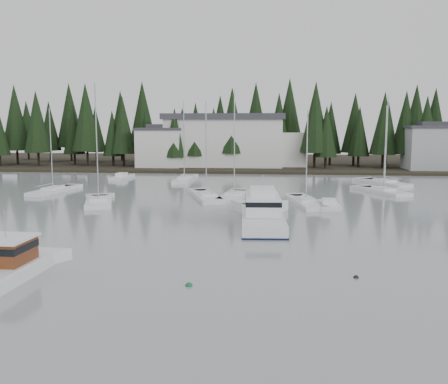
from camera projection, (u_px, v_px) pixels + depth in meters
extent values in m
plane|color=#8D9598|center=(170.00, 321.00, 23.80)|extent=(260.00, 260.00, 0.00)
cube|color=black|center=(251.00, 163.00, 119.48)|extent=(240.00, 54.00, 1.00)
cube|color=silver|center=(160.00, 149.00, 102.81)|extent=(9.00, 7.00, 7.50)
cube|color=#38383D|center=(160.00, 129.00, 102.26)|extent=(9.54, 7.42, 0.50)
cube|color=#38383D|center=(160.00, 126.00, 102.18)|extent=(4.95, 3.85, 0.80)
cube|color=#999EA0|center=(432.00, 149.00, 96.81)|extent=(10.00, 8.00, 8.00)
cube|color=#38383D|center=(434.00, 127.00, 96.23)|extent=(10.60, 8.48, 0.50)
cube|color=#38383D|center=(434.00, 124.00, 96.15)|extent=(5.50, 4.40, 0.80)
cube|color=silver|center=(224.00, 142.00, 104.40)|extent=(24.00, 10.00, 10.00)
cube|color=#38383D|center=(224.00, 117.00, 103.68)|extent=(25.00, 11.00, 1.20)
cube|color=silver|center=(282.00, 149.00, 105.47)|extent=(10.00, 8.00, 7.00)
cube|color=#471E0E|center=(6.00, 251.00, 30.48)|extent=(2.74, 2.99, 1.50)
cube|color=white|center=(6.00, 239.00, 30.37)|extent=(3.08, 3.38, 0.13)
cube|color=black|center=(6.00, 247.00, 30.43)|extent=(2.81, 3.04, 0.43)
cylinder|color=#A5A8AD|center=(5.00, 224.00, 30.24)|extent=(0.08, 0.08, 1.71)
cube|color=white|center=(262.00, 223.00, 46.40)|extent=(4.47, 12.49, 1.79)
cube|color=black|center=(262.00, 225.00, 46.41)|extent=(4.51, 12.56, 0.25)
cube|color=white|center=(262.00, 204.00, 46.77)|extent=(3.46, 6.56, 1.62)
cube|color=black|center=(262.00, 200.00, 46.71)|extent=(3.54, 6.62, 0.45)
cube|color=white|center=(262.00, 191.00, 46.61)|extent=(2.45, 3.32, 0.73)
cylinder|color=#A5A8AD|center=(263.00, 182.00, 46.49)|extent=(0.10, 0.10, 1.23)
cube|color=white|center=(385.00, 185.00, 77.34)|extent=(6.78, 9.85, 1.05)
cube|color=white|center=(385.00, 180.00, 77.26)|extent=(3.27, 3.81, 0.30)
cylinder|color=#A5A8AD|center=(387.00, 138.00, 76.37)|extent=(0.14, 0.14, 13.29)
cube|color=white|center=(53.00, 192.00, 68.40)|extent=(3.81, 9.69, 1.05)
cube|color=white|center=(53.00, 188.00, 68.31)|extent=(2.17, 3.42, 0.30)
cylinder|color=#A5A8AD|center=(51.00, 149.00, 67.59)|extent=(0.14, 0.14, 10.93)
cube|color=white|center=(206.00, 199.00, 62.83)|extent=(5.78, 10.93, 1.05)
cube|color=white|center=(206.00, 194.00, 62.74)|extent=(2.88, 4.01, 0.30)
cylinder|color=#A5A8AD|center=(206.00, 148.00, 61.97)|extent=(0.14, 0.14, 11.57)
cube|color=white|center=(383.00, 193.00, 67.63)|extent=(6.27, 8.96, 1.05)
cube|color=white|center=(383.00, 189.00, 67.54)|extent=(3.03, 3.49, 0.30)
cylinder|color=#A5A8AD|center=(385.00, 148.00, 66.79)|extent=(0.14, 0.14, 11.27)
cube|color=white|center=(99.00, 204.00, 58.57)|extent=(5.42, 9.21, 1.05)
cube|color=white|center=(99.00, 199.00, 58.48)|extent=(2.84, 3.45, 0.30)
cylinder|color=#A5A8AD|center=(97.00, 142.00, 57.58)|extent=(0.14, 0.14, 13.40)
cube|color=white|center=(306.00, 205.00, 58.24)|extent=(4.45, 10.21, 1.05)
cube|color=white|center=(306.00, 199.00, 58.15)|extent=(2.42, 3.65, 0.30)
cylinder|color=#A5A8AD|center=(307.00, 156.00, 57.46)|extent=(0.14, 0.14, 10.35)
cube|color=white|center=(184.00, 181.00, 82.20)|extent=(2.79, 10.03, 1.05)
cube|color=white|center=(184.00, 177.00, 82.11)|extent=(1.89, 3.43, 0.30)
cylinder|color=#A5A8AD|center=(184.00, 140.00, 81.27)|extent=(0.14, 0.14, 12.48)
cube|color=white|center=(234.00, 198.00, 63.27)|extent=(3.98, 9.11, 1.05)
cube|color=white|center=(234.00, 193.00, 63.18)|extent=(2.36, 3.23, 0.30)
cylinder|color=#A5A8AD|center=(234.00, 142.00, 62.30)|extent=(0.14, 0.14, 13.07)
cube|color=white|center=(329.00, 207.00, 55.79)|extent=(2.24, 5.33, 0.90)
cube|color=white|center=(329.00, 201.00, 55.70)|extent=(1.51, 1.71, 0.55)
cube|color=white|center=(122.00, 178.00, 85.15)|extent=(2.63, 6.68, 0.90)
cube|color=white|center=(122.00, 174.00, 85.06)|extent=(1.63, 2.19, 0.55)
sphere|color=#145933|center=(189.00, 286.00, 28.95)|extent=(0.43, 0.43, 0.43)
sphere|color=black|center=(356.00, 278.00, 30.48)|extent=(0.34, 0.34, 0.34)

